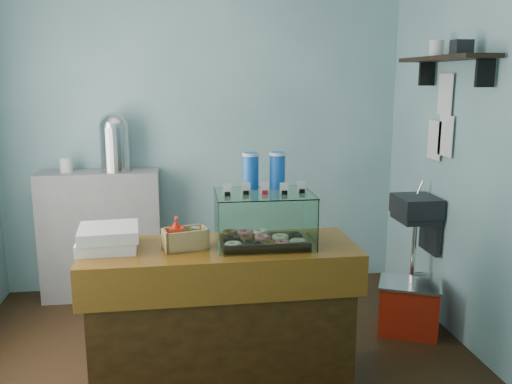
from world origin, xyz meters
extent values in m
plane|color=black|center=(0.00, 0.00, 0.00)|extent=(3.50, 3.50, 0.00)
cube|color=#719CA6|center=(0.00, 1.50, 1.40)|extent=(3.50, 0.04, 2.80)
cube|color=#719CA6|center=(0.00, -1.50, 1.40)|extent=(3.50, 0.04, 2.80)
cube|color=#719CA6|center=(1.75, 0.00, 1.40)|extent=(0.04, 3.00, 2.80)
cube|color=black|center=(1.58, 0.55, 0.90)|extent=(0.30, 0.35, 0.15)
cube|color=black|center=(1.71, 0.55, 0.70)|extent=(0.04, 0.30, 0.35)
cylinder|color=silver|center=(1.65, 0.65, 1.02)|extent=(0.02, 0.02, 0.12)
cylinder|color=silver|center=(1.58, 0.55, 0.55)|extent=(0.04, 0.04, 0.45)
cube|color=black|center=(1.60, 0.30, 2.00)|extent=(0.25, 1.00, 0.03)
cube|color=black|center=(1.67, -0.10, 1.90)|extent=(0.12, 0.03, 0.18)
cube|color=black|center=(1.67, 0.70, 1.90)|extent=(0.12, 0.03, 0.18)
cube|color=white|center=(1.73, 0.45, 1.45)|extent=(0.01, 0.21, 0.30)
cube|color=white|center=(1.73, 0.62, 1.40)|extent=(0.01, 0.21, 0.30)
cube|color=white|center=(1.73, 0.50, 1.75)|extent=(0.01, 0.21, 0.30)
cube|color=#482B0D|center=(0.00, -0.25, 0.42)|extent=(1.50, 0.56, 0.84)
cube|color=#4A2609|center=(0.00, -0.25, 0.87)|extent=(1.60, 0.60, 0.06)
cube|color=#4A2609|center=(0.00, -0.53, 0.75)|extent=(1.60, 0.04, 0.18)
cube|color=gray|center=(-0.90, 1.32, 0.55)|extent=(1.00, 0.32, 1.10)
cube|color=#311D0E|center=(0.26, -0.24, 0.91)|extent=(0.51, 0.37, 0.02)
torus|color=silver|center=(0.06, -0.36, 0.94)|extent=(0.10, 0.10, 0.03)
torus|color=black|center=(0.16, -0.36, 0.94)|extent=(0.10, 0.10, 0.03)
torus|color=brown|center=(0.26, -0.36, 0.94)|extent=(0.10, 0.10, 0.03)
torus|color=#DD6881|center=(0.35, -0.36, 0.94)|extent=(0.10, 0.10, 0.03)
torus|color=silver|center=(0.45, -0.36, 0.94)|extent=(0.10, 0.10, 0.03)
torus|color=black|center=(0.07, -0.24, 0.94)|extent=(0.10, 0.10, 0.03)
torus|color=brown|center=(0.16, -0.24, 0.94)|extent=(0.10, 0.10, 0.03)
torus|color=#DD6881|center=(0.26, -0.24, 0.94)|extent=(0.10, 0.10, 0.03)
torus|color=silver|center=(0.35, -0.24, 0.94)|extent=(0.10, 0.10, 0.03)
torus|color=black|center=(0.45, -0.25, 0.94)|extent=(0.10, 0.10, 0.03)
torus|color=brown|center=(0.07, -0.12, 0.94)|extent=(0.10, 0.10, 0.03)
torus|color=#DD6881|center=(0.16, -0.12, 0.94)|extent=(0.10, 0.10, 0.03)
torus|color=silver|center=(0.26, -0.12, 0.94)|extent=(0.10, 0.10, 0.03)
cube|color=white|center=(0.25, -0.44, 1.05)|extent=(0.56, 0.02, 0.30)
cube|color=white|center=(0.26, -0.04, 1.05)|extent=(0.56, 0.02, 0.30)
cube|color=white|center=(-0.02, -0.24, 1.05)|extent=(0.01, 0.41, 0.30)
cube|color=white|center=(0.54, -0.25, 1.05)|extent=(0.01, 0.41, 0.30)
cube|color=white|center=(0.26, -0.24, 1.21)|extent=(0.58, 0.43, 0.01)
cube|color=white|center=(0.04, -0.29, 1.25)|extent=(0.05, 0.00, 0.07)
cube|color=black|center=(0.04, -0.29, 1.22)|extent=(0.03, 0.02, 0.02)
cube|color=white|center=(0.15, -0.29, 1.25)|extent=(0.05, 0.00, 0.07)
cube|color=black|center=(0.15, -0.29, 1.22)|extent=(0.03, 0.02, 0.02)
cube|color=white|center=(0.26, -0.29, 1.25)|extent=(0.05, 0.00, 0.07)
cube|color=red|center=(0.26, -0.29, 1.22)|extent=(0.03, 0.02, 0.02)
cube|color=white|center=(0.37, -0.29, 1.25)|extent=(0.05, 0.00, 0.07)
cube|color=black|center=(0.37, -0.29, 1.22)|extent=(0.03, 0.02, 0.02)
cube|color=white|center=(0.48, -0.30, 1.25)|extent=(0.05, 0.00, 0.07)
cube|color=black|center=(0.48, -0.30, 1.22)|extent=(0.03, 0.02, 0.02)
cylinder|color=blue|center=(0.20, -0.11, 1.32)|extent=(0.09, 0.09, 0.22)
cylinder|color=silver|center=(0.20, -0.11, 1.42)|extent=(0.10, 0.10, 0.02)
cylinder|color=blue|center=(0.36, -0.11, 1.32)|extent=(0.09, 0.09, 0.22)
cylinder|color=silver|center=(0.36, -0.11, 1.42)|extent=(0.10, 0.10, 0.02)
cube|color=tan|center=(-0.21, -0.27, 0.91)|extent=(0.28, 0.20, 0.01)
cube|color=tan|center=(-0.19, -0.34, 0.96)|extent=(0.25, 0.07, 0.12)
cube|color=tan|center=(-0.22, -0.21, 0.96)|extent=(0.25, 0.07, 0.12)
cube|color=tan|center=(-0.32, -0.30, 0.96)|extent=(0.05, 0.15, 0.12)
cube|color=tan|center=(-0.09, -0.25, 0.96)|extent=(0.05, 0.15, 0.12)
imported|color=red|center=(-0.25, -0.28, 1.00)|extent=(0.10, 0.10, 0.18)
cylinder|color=#599B2A|center=(-0.15, -0.26, 0.96)|extent=(0.06, 0.06, 0.10)
cylinder|color=silver|center=(-0.15, -0.26, 1.02)|extent=(0.05, 0.05, 0.01)
cube|color=silver|center=(-0.65, -0.20, 0.93)|extent=(0.34, 0.34, 0.07)
cube|color=silver|center=(-0.64, -0.21, 1.00)|extent=(0.36, 0.36, 0.07)
cylinder|color=silver|center=(-0.75, 1.31, 1.10)|extent=(0.27, 0.27, 0.01)
cylinder|color=silver|center=(-0.75, 1.31, 1.29)|extent=(0.24, 0.24, 0.36)
sphere|color=silver|center=(-0.75, 1.31, 1.47)|extent=(0.24, 0.24, 0.24)
cube|color=#AA1E0D|center=(1.44, 0.27, 0.18)|extent=(0.51, 0.46, 0.37)
cube|color=silver|center=(1.44, 0.27, 0.38)|extent=(0.54, 0.49, 0.02)
camera|label=1|loc=(-0.24, -3.29, 1.87)|focal=38.00mm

